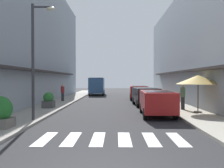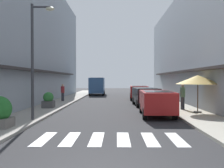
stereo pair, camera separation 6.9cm
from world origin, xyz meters
name	(u,v)px [view 1 (the left image)]	position (x,y,z in m)	size (l,w,h in m)	color
ground_plane	(114,106)	(0.00, 14.93, 0.00)	(82.11, 82.11, 0.00)	#2B2B2D
sidewalk_left	(54,105)	(-4.80, 14.93, 0.06)	(2.35, 52.25, 0.12)	#9E998E
sidewalk_right	(174,105)	(4.80, 14.93, 0.06)	(2.35, 52.25, 0.12)	#ADA899
building_row_left	(13,35)	(-8.47, 15.80, 5.89)	(5.50, 35.59, 11.79)	#939EA8
building_row_right	(216,45)	(8.47, 15.80, 5.03)	(5.50, 35.59, 10.06)	#939EA8
crosswalk	(111,139)	(0.00, 3.61, 0.01)	(5.20, 2.20, 0.01)	silver
parked_car_near	(157,100)	(2.57, 9.39, 0.92)	(1.92, 4.31, 1.47)	maroon
parked_car_mid	(146,95)	(2.57, 15.07, 0.92)	(1.97, 4.02, 1.47)	black
parked_car_far	(139,91)	(2.57, 21.28, 0.92)	(1.96, 4.33, 1.47)	maroon
delivery_van	(97,85)	(-2.42, 29.56, 1.41)	(2.08, 5.43, 2.37)	#33598C
street_lamp	(36,50)	(-3.80, 7.18, 3.62)	(1.19, 0.28, 5.78)	#38383D
cafe_umbrella	(198,80)	(5.20, 10.16, 2.12)	(2.66, 2.66, 2.28)	#262626
planter_midblock	(49,100)	(-4.63, 12.59, 0.65)	(0.80, 0.80, 1.11)	#4C4C4C
pedestrian_walking_near	(183,96)	(4.68, 11.70, 1.03)	(0.34, 0.34, 1.72)	#282B33
pedestrian_walking_far	(63,92)	(-4.82, 18.31, 0.94)	(0.34, 0.34, 1.57)	#282B33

